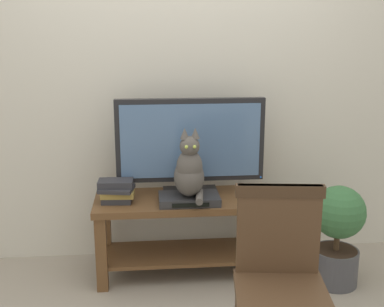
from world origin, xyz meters
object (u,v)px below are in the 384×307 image
at_px(media_box, 189,199).
at_px(book_stack, 117,191).
at_px(tv, 190,144).
at_px(potted_plant, 337,232).
at_px(tv_stand, 191,221).
at_px(wooden_chair, 280,270).
at_px(cat, 189,171).

distance_m(media_box, book_stack, 0.47).
relative_size(tv, potted_plant, 1.47).
bearing_deg(book_stack, tv_stand, 3.78).
height_order(tv, wooden_chair, tv).
height_order(media_box, potted_plant, potted_plant).
xyz_separation_m(media_box, wooden_chair, (0.35, -0.92, -0.04)).
height_order(tv, media_box, tv).
relative_size(tv_stand, book_stack, 5.27).
bearing_deg(potted_plant, wooden_chair, -127.05).
bearing_deg(potted_plant, book_stack, 171.69).
xyz_separation_m(tv_stand, wooden_chair, (0.33, -1.02, 0.16)).
height_order(tv_stand, potted_plant, potted_plant).
xyz_separation_m(tv, cat, (-0.02, -0.18, -0.13)).
bearing_deg(media_box, book_stack, 171.96).
relative_size(tv, wooden_chair, 1.06).
bearing_deg(book_stack, tv, 11.68).
xyz_separation_m(wooden_chair, potted_plant, (0.59, 0.79, -0.17)).
xyz_separation_m(media_box, cat, (0.00, -0.02, 0.19)).
bearing_deg(media_box, wooden_chair, -69.34).
height_order(tv_stand, book_stack, book_stack).
xyz_separation_m(tv_stand, potted_plant, (0.92, -0.24, -0.01)).
distance_m(media_box, wooden_chair, 0.99).
relative_size(cat, wooden_chair, 0.49).
relative_size(media_box, cat, 0.86).
height_order(tv, book_stack, tv).
bearing_deg(tv_stand, book_stack, -176.22).
xyz_separation_m(cat, potted_plant, (0.94, -0.12, -0.40)).
xyz_separation_m(media_box, potted_plant, (0.94, -0.14, -0.20)).
height_order(media_box, cat, cat).
xyz_separation_m(tv_stand, book_stack, (-0.48, -0.03, 0.24)).
bearing_deg(wooden_chair, tv, 106.63).
xyz_separation_m(wooden_chair, book_stack, (-0.81, 0.99, 0.08)).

